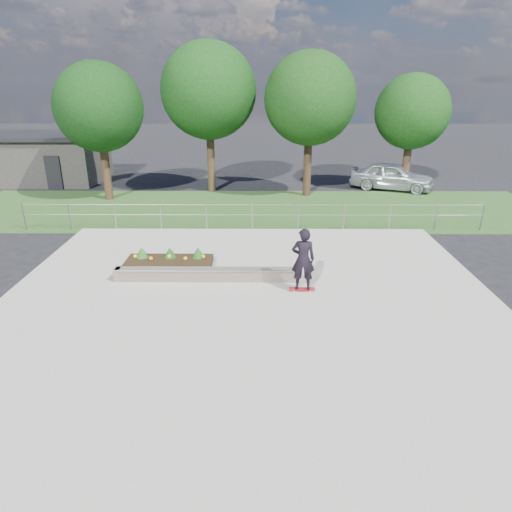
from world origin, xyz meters
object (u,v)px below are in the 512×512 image
at_px(grind_ledge, 207,274).
at_px(parked_car, 392,176).
at_px(skateboarder, 303,259).
at_px(planter_bed, 169,261).

distance_m(grind_ledge, parked_car, 16.64).
xyz_separation_m(grind_ledge, skateboarder, (3.04, -0.81, 0.85)).
bearing_deg(skateboarder, grind_ledge, 165.15).
height_order(grind_ledge, parked_car, parked_car).
distance_m(skateboarder, parked_car, 15.80).
xyz_separation_m(planter_bed, parked_car, (11.10, 12.31, 0.58)).
height_order(grind_ledge, planter_bed, planter_bed).
xyz_separation_m(skateboarder, parked_car, (6.60, 14.35, -0.29)).
height_order(planter_bed, parked_car, parked_car).
relative_size(grind_ledge, planter_bed, 2.00).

